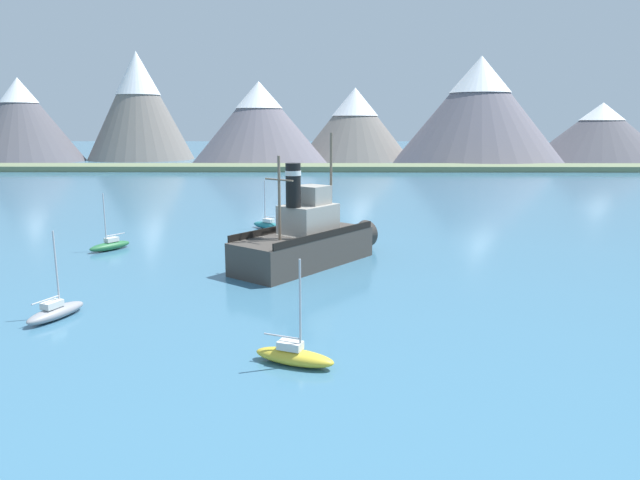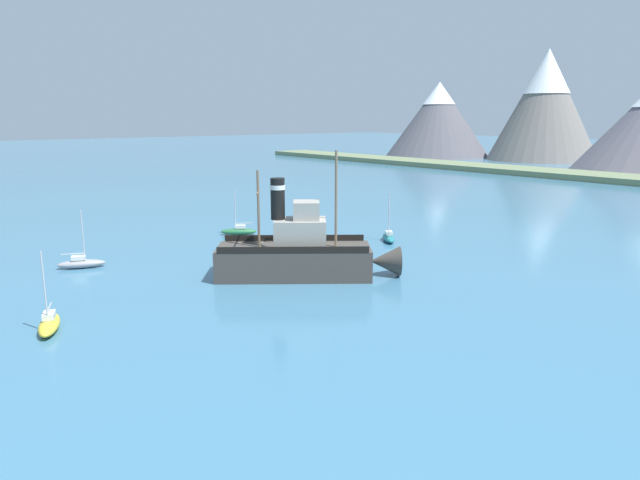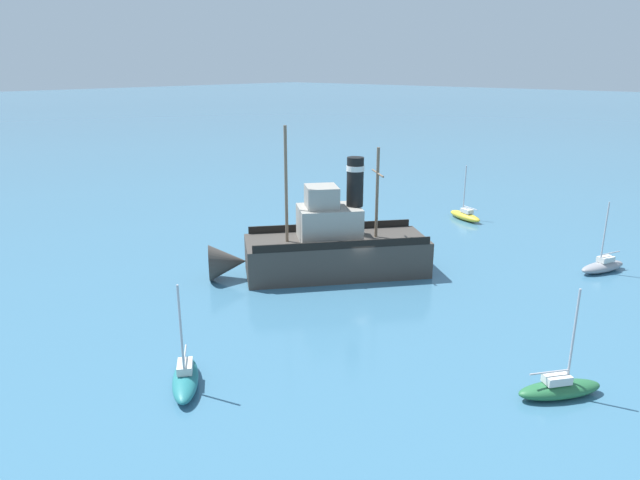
% 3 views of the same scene
% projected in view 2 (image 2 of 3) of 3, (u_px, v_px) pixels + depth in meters
% --- Properties ---
extents(ground_plane, '(600.00, 600.00, 0.00)m').
position_uv_depth(ground_plane, '(278.00, 272.00, 46.35)').
color(ground_plane, teal).
extents(old_tugboat, '(11.56, 13.40, 9.90)m').
position_uv_depth(old_tugboat, '(302.00, 254.00, 44.81)').
color(old_tugboat, '#423D38').
rests_on(old_tugboat, ground).
extents(sailboat_grey, '(2.46, 3.93, 4.90)m').
position_uv_depth(sailboat_grey, '(81.00, 263.00, 47.59)').
color(sailboat_grey, gray).
rests_on(sailboat_grey, ground).
extents(sailboat_yellow, '(3.94, 2.43, 4.90)m').
position_uv_depth(sailboat_yellow, '(49.00, 324.00, 33.66)').
color(sailboat_yellow, gold).
rests_on(sailboat_yellow, ground).
extents(sailboat_teal, '(3.66, 3.23, 4.90)m').
position_uv_depth(sailboat_teal, '(389.00, 237.00, 57.82)').
color(sailboat_teal, '#23757A').
rests_on(sailboat_teal, ground).
extents(sailboat_green, '(3.12, 3.72, 4.90)m').
position_uv_depth(sailboat_green, '(239.00, 231.00, 60.96)').
color(sailboat_green, '#286B3D').
rests_on(sailboat_green, ground).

